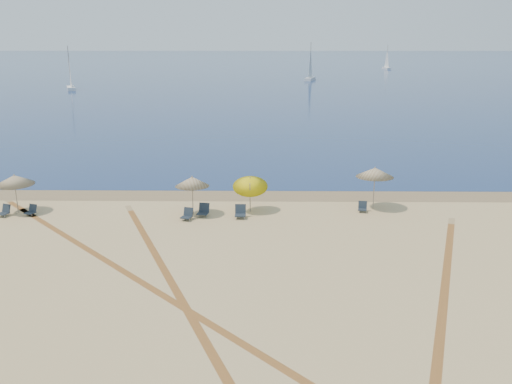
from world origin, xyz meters
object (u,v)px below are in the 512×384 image
umbrella_1 (15,180)px  chair_2 (5,211)px  chair_7 (363,207)px  sailboat_2 (387,62)px  umbrella_3 (250,183)px  sailboat_0 (310,69)px  chair_4 (187,215)px  umbrella_2 (192,182)px  umbrella_4 (375,172)px  sailboat_1 (70,77)px  chair_5 (203,211)px  chair_6 (240,212)px  chair_3 (31,211)px

umbrella_1 → chair_2: bearing=-121.2°
chair_2 → chair_7: 20.75m
umbrella_1 → sailboat_2: size_ratio=0.30×
chair_7 → sailboat_2: (33.68, 154.91, 2.03)m
umbrella_3 → sailboat_0: (11.82, 105.52, 0.89)m
chair_2 → chair_4: (10.59, -0.53, 0.00)m
chair_4 → sailboat_2: 162.61m
chair_4 → umbrella_2: bearing=98.0°
umbrella_2 → chair_4: (-0.20, -0.98, -1.68)m
umbrella_2 → chair_7: size_ratio=3.46×
umbrella_4 → sailboat_1: size_ratio=0.30×
chair_7 → sailboat_2: size_ratio=0.09×
umbrella_2 → chair_5: (0.63, -0.26, -1.65)m
sailboat_1 → sailboat_2: (77.15, 75.38, -0.23)m
chair_6 → chair_7: bearing=10.1°
umbrella_1 → sailboat_1: size_ratio=0.28×
umbrella_2 → chair_2: bearing=-177.7°
sailboat_1 → sailboat_0: bearing=7.1°
chair_3 → sailboat_0: (24.46, 106.37, 2.39)m
chair_3 → sailboat_1: (-24.21, 80.46, 2.25)m
chair_6 → sailboat_2: sailboat_2 is taller
umbrella_3 → sailboat_0: 106.18m
chair_3 → sailboat_1: bearing=126.9°
umbrella_3 → chair_4: umbrella_3 is taller
chair_5 → sailboat_1: size_ratio=0.10×
umbrella_2 → chair_4: umbrella_2 is taller
umbrella_1 → umbrella_4: (21.04, 1.15, 0.24)m
chair_2 → chair_7: size_ratio=1.21×
umbrella_2 → chair_3: bearing=-178.6°
chair_5 → sailboat_0: 107.40m
umbrella_2 → chair_3: umbrella_2 is taller
sailboat_2 → umbrella_1: bearing=-116.9°
umbrella_1 → chair_6: umbrella_1 is taller
umbrella_2 → umbrella_3: (3.31, 0.61, -0.20)m
umbrella_4 → chair_6: (-7.92, -2.01, -1.87)m
umbrella_2 → umbrella_1: bearing=178.3°
chair_5 → chair_7: size_ratio=1.20×
chair_6 → chair_7: size_ratio=1.11×
umbrella_3 → chair_2: 14.22m
sailboat_0 → sailboat_1: (-48.66, -25.91, -0.14)m
umbrella_4 → chair_4: umbrella_4 is taller
umbrella_3 → chair_6: bearing=-114.5°
umbrella_2 → chair_4: size_ratio=2.88×
umbrella_3 → chair_3: size_ratio=3.29×
chair_3 → chair_5: chair_5 is taller
chair_3 → sailboat_0: size_ratio=0.08×
chair_3 → chair_6: (12.10, -0.33, 0.05)m
sailboat_1 → umbrella_2: bearing=-88.3°
chair_4 → sailboat_1: bearing=132.1°
umbrella_1 → umbrella_3: 13.66m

